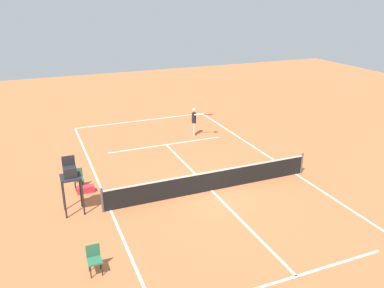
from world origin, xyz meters
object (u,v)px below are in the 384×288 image
player_serving (195,119)px  courtside_chair_mid (78,178)px  tennis_ball (234,141)px  equipment_bag (86,189)px  courtside_chair_near (94,258)px  umpire_chair (70,176)px

player_serving → courtside_chair_mid: (7.72, 4.67, -0.53)m
player_serving → courtside_chair_mid: size_ratio=1.86×
tennis_ball → equipment_bag: bearing=19.3°
tennis_ball → courtside_chair_mid: bearing=16.1°
courtside_chair_mid → tennis_ball: bearing=-163.9°
player_serving → courtside_chair_near: player_serving is taller
player_serving → equipment_bag: bearing=-35.6°
player_serving → tennis_ball: (-1.72, 1.95, -1.03)m
tennis_ball → courtside_chair_near: (9.76, 8.90, 0.50)m
tennis_ball → umpire_chair: umpire_chair is taller
tennis_ball → equipment_bag: (9.22, 3.23, 0.12)m
player_serving → equipment_bag: (7.50, 5.18, -0.91)m
player_serving → umpire_chair: size_ratio=0.73×
courtside_chair_mid → equipment_bag: 0.67m
courtside_chair_near → tennis_ball: bearing=-137.6°
umpire_chair → player_serving: bearing=-140.5°
courtside_chair_near → equipment_bag: bearing=-95.4°
courtside_chair_near → courtside_chair_mid: size_ratio=1.00×
player_serving → tennis_ball: size_ratio=26.05×
courtside_chair_mid → courtside_chair_near: bearing=87.0°
equipment_bag → umpire_chair: bearing=66.4°
umpire_chair → courtside_chair_near: bearing=92.0°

